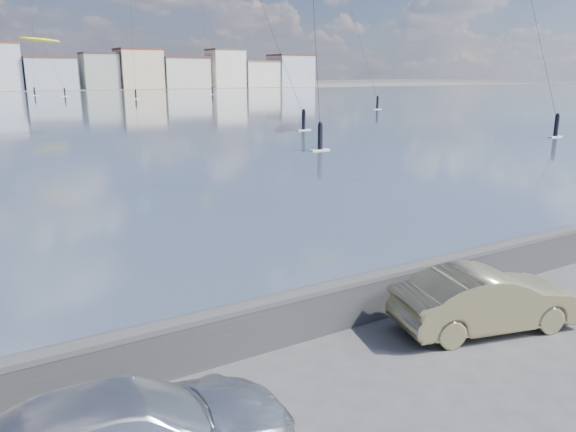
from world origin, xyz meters
The scene contains 4 objects.
ground centered at (0.00, 0.00, 0.00)m, with size 700.00×700.00×0.00m, color #333335.
seawall centered at (0.00, 2.70, 0.58)m, with size 400.00×0.36×1.08m.
car_champagne centered at (4.04, 1.08, 0.65)m, with size 1.37×3.93×1.29m, color tan.
kitesurfer_11 centered at (17.08, 140.40, 12.46)m, with size 9.28×11.01×13.47m.
Camera 1 is at (-5.14, -5.99, 5.20)m, focal length 35.00 mm.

